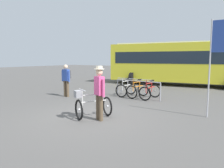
% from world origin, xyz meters
% --- Properties ---
extents(ground_plane, '(80.00, 80.00, 0.00)m').
position_xyz_m(ground_plane, '(0.00, 0.00, 0.00)').
color(ground_plane, '#514F4C').
extents(bike_rack_rail, '(2.50, 0.26, 0.88)m').
position_xyz_m(bike_rack_rail, '(-0.24, 3.80, 0.64)').
color(bike_rack_rail, '#99999E').
rests_on(bike_rack_rail, ground).
extents(racked_bike_white, '(0.69, 1.12, 0.97)m').
position_xyz_m(racked_bike_white, '(-1.03, 4.04, 0.37)').
color(racked_bike_white, black).
rests_on(racked_bike_white, ground).
extents(racked_bike_orange, '(0.77, 1.16, 0.97)m').
position_xyz_m(racked_bike_orange, '(-0.33, 3.98, 0.37)').
color(racked_bike_orange, black).
rests_on(racked_bike_orange, ground).
extents(racked_bike_red, '(0.72, 1.12, 0.97)m').
position_xyz_m(racked_bike_red, '(0.36, 3.92, 0.37)').
color(racked_bike_red, black).
rests_on(racked_bike_red, ground).
extents(featured_bicycle, '(1.08, 1.26, 0.97)m').
position_xyz_m(featured_bicycle, '(0.11, -0.19, 0.45)').
color(featured_bicycle, black).
rests_on(featured_bicycle, ground).
extents(person_with_featured_bike, '(0.49, 0.32, 1.72)m').
position_xyz_m(person_with_featured_bike, '(0.49, -0.22, 0.95)').
color(person_with_featured_bike, brown).
rests_on(person_with_featured_bike, ground).
extents(pedestrian_with_backpack, '(0.53, 0.34, 1.64)m').
position_xyz_m(pedestrian_with_backpack, '(-3.45, 2.14, 0.94)').
color(pedestrian_with_backpack, brown).
rests_on(pedestrian_with_backpack, ground).
extents(bus_distant, '(10.27, 4.41, 3.08)m').
position_xyz_m(bus_distant, '(-0.06, 10.12, 1.74)').
color(bus_distant, yellow).
rests_on(bus_distant, ground).
extents(banner_flag, '(0.45, 0.05, 3.20)m').
position_xyz_m(banner_flag, '(3.39, 2.07, 2.23)').
color(banner_flag, '#B2B2B7').
rests_on(banner_flag, ground).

